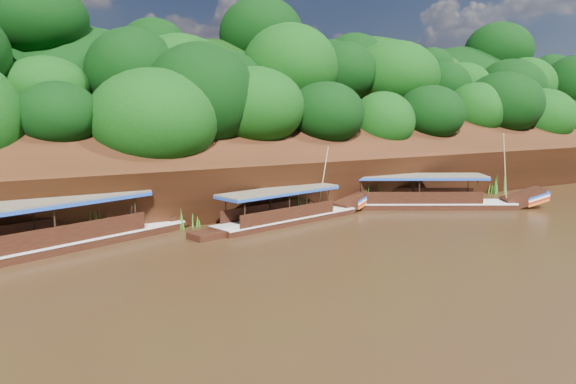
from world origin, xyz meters
The scene contains 6 objects.
ground centered at (0.00, 0.00, 0.00)m, with size 160.00×160.00×0.00m, color black.
riverbank centered at (-0.01, 22.73, 1.89)m, with size 120.00×30.06×19.40m.
boat_0 centered at (11.41, 6.91, 0.55)m, with size 14.08×9.22×5.96m.
boat_1 centered at (-0.16, 7.96, 0.50)m, with size 12.97×4.64×5.21m.
boat_2 centered at (-13.52, 8.35, 0.61)m, with size 16.85×7.83×6.07m.
reeds centered at (-3.06, 9.32, 0.84)m, with size 50.65×2.42×1.92m.
Camera 1 is at (-18.60, -22.66, 7.38)m, focal length 35.00 mm.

